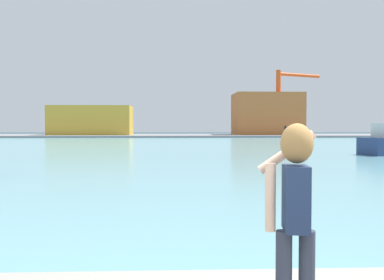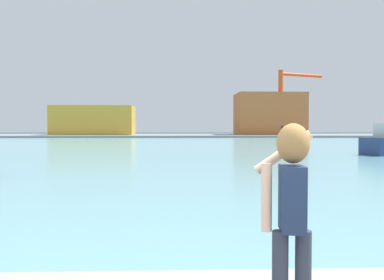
{
  "view_description": "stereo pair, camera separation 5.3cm",
  "coord_description": "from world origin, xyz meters",
  "px_view_note": "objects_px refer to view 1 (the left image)",
  "views": [
    {
      "loc": [
        -0.96,
        -3.23,
        2.3
      ],
      "look_at": [
        -0.55,
        6.4,
        2.0
      ],
      "focal_mm": 41.55,
      "sensor_mm": 36.0,
      "label": 1
    },
    {
      "loc": [
        -0.91,
        -3.23,
        2.3
      ],
      "look_at": [
        -0.55,
        6.4,
        2.0
      ],
      "focal_mm": 41.55,
      "sensor_mm": 36.0,
      "label": 2
    }
  ],
  "objects_px": {
    "person_photographer": "(295,202)",
    "warehouse_left": "(91,120)",
    "port_crane": "(284,95)",
    "warehouse_right": "(267,114)"
  },
  "relations": [
    {
      "from": "warehouse_left",
      "to": "warehouse_right",
      "type": "xyz_separation_m",
      "value": [
        37.78,
        1.24,
        1.42
      ]
    },
    {
      "from": "person_photographer",
      "to": "port_crane",
      "type": "distance_m",
      "value": 92.47
    },
    {
      "from": "person_photographer",
      "to": "port_crane",
      "type": "bearing_deg",
      "value": -7.38
    },
    {
      "from": "person_photographer",
      "to": "port_crane",
      "type": "height_order",
      "value": "port_crane"
    },
    {
      "from": "person_photographer",
      "to": "warehouse_right",
      "type": "bearing_deg",
      "value": -5.12
    },
    {
      "from": "warehouse_left",
      "to": "port_crane",
      "type": "distance_m",
      "value": 41.27
    },
    {
      "from": "warehouse_right",
      "to": "person_photographer",
      "type": "bearing_deg",
      "value": -101.87
    },
    {
      "from": "person_photographer",
      "to": "warehouse_left",
      "type": "relative_size",
      "value": 0.1
    },
    {
      "from": "warehouse_left",
      "to": "port_crane",
      "type": "bearing_deg",
      "value": -2.47
    },
    {
      "from": "person_photographer",
      "to": "warehouse_right",
      "type": "relative_size",
      "value": 0.12
    }
  ]
}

